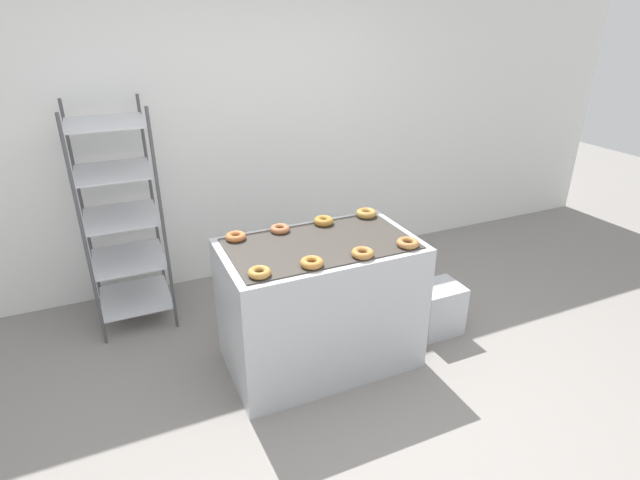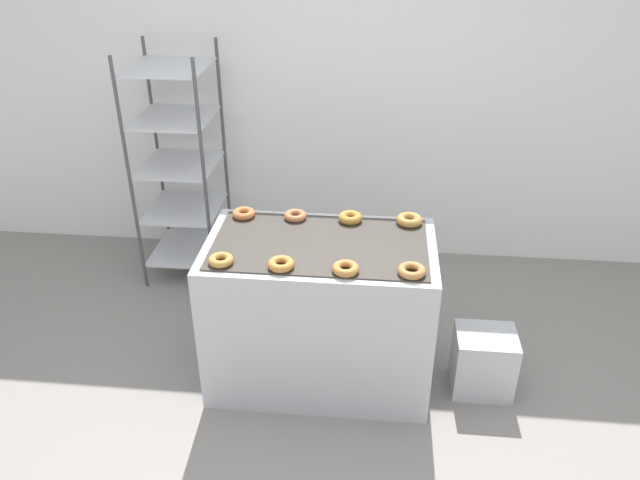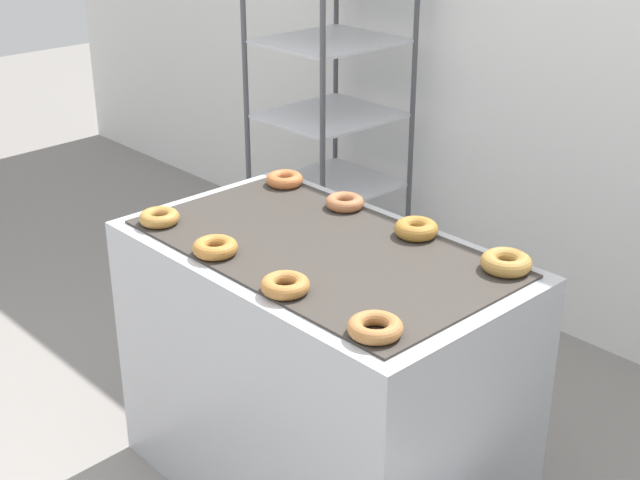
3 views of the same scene
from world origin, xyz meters
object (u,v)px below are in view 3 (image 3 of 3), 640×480
Objects in this scene: fryer_machine at (320,373)px; baking_rack_cart at (330,116)px; donut_far_left at (285,179)px; donut_far_midright at (416,229)px; donut_near_left at (159,217)px; donut_far_midleft at (345,202)px; donut_near_right at (375,328)px; donut_far_right at (506,262)px; donut_near_midleft at (215,248)px; donut_near_midright at (285,285)px.

baking_rack_cart is (-1.09, 1.08, 0.40)m from fryer_machine.
donut_far_midright is at bearing 0.21° from donut_far_left.
donut_far_midleft is at bearing 59.54° from donut_near_left.
donut_near_right is 0.96× the size of donut_far_right.
fryer_machine is at bearing 57.27° from donut_near_midleft.
donut_near_right is (0.95, -0.01, -0.00)m from donut_near_left.
donut_near_midright reaches higher than fryer_machine.
donut_far_midleft is at bearing 140.64° from donut_near_right.
fryer_machine is 1.59m from baking_rack_cart.
donut_far_midleft is at bearing 89.95° from donut_near_midleft.
fryer_machine is 0.56m from donut_near_midright.
donut_near_left is at bearing 179.64° from donut_near_right.
donut_far_left is 0.61m from donut_far_midright.
donut_near_midleft is 0.92× the size of donut_far_right.
donut_near_left is 0.95× the size of donut_near_midright.
donut_far_right is at bearing 0.85° from donut_far_midright.
donut_near_right is (0.47, -0.26, 0.46)m from fryer_machine.
donut_far_left is (0.01, 0.52, 0.00)m from donut_near_left.
donut_far_midleft is at bearing 0.76° from donut_far_left.
donut_near_midleft is 0.60m from donut_far_left.
donut_far_midright is at bearing 39.97° from donut_near_left.
baking_rack_cart is 11.38× the size of donut_far_right.
baking_rack_cart reaches higher than donut_near_left.
donut_far_right is (0.64, 0.00, 0.00)m from donut_far_midleft.
donut_near_left is 0.92× the size of donut_near_right.
donut_far_right is (1.57, -0.81, 0.07)m from baking_rack_cart.
baking_rack_cart is at bearing 127.59° from donut_far_left.
donut_far_midleft is (0.30, 0.00, -0.00)m from donut_far_left.
donut_near_midleft is at bearing -120.67° from donut_far_midright.
donut_far_midleft is 0.31m from donut_far_midright.
donut_near_right is (0.64, 0.00, -0.00)m from donut_near_midleft.
donut_near_right is (0.32, 0.01, -0.00)m from donut_near_midright.
baking_rack_cart is at bearing 135.32° from fryer_machine.
fryer_machine is at bearing -118.56° from donut_far_midright.
donut_near_left reaches higher than fryer_machine.
baking_rack_cart reaches higher than donut_near_midright.
donut_near_midright is 0.82m from donut_far_left.
fryer_machine is 0.56m from donut_near_midleft.
donut_far_midright is (0.61, 0.00, 0.00)m from donut_far_left.
donut_near_left and donut_far_midleft have the same top height.
donut_far_midright is at bearing -0.32° from donut_far_midleft.
donut_far_left is at bearing 139.15° from donut_near_midright.
donut_near_midleft is 0.61m from donut_far_midright.
donut_far_right is at bearing 28.87° from donut_near_left.
fryer_machine is at bearing -57.98° from donut_far_midleft.
donut_near_left and donut_near_midright have the same top height.
donut_near_left is 0.96× the size of donut_near_midleft.
baking_rack_cart is 1.63m from donut_near_midleft.
donut_near_left is at bearing 178.21° from donut_near_midleft.
donut_far_left is at bearing 119.43° from donut_near_midleft.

